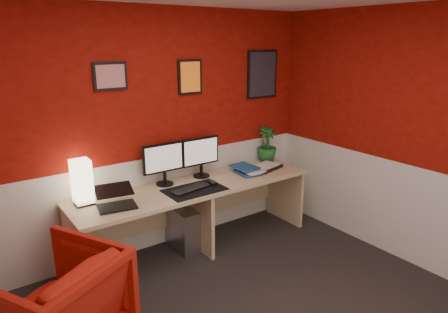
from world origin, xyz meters
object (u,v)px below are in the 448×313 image
pc_tower (182,228)px  zen_tray (266,167)px  shoji_lamp (82,183)px  laptop (116,196)px  potted_plant (267,144)px  armchair (54,305)px  desk (198,217)px  monitor_right (201,151)px  monitor_left (164,158)px

pc_tower → zen_tray: bearing=-6.4°
shoji_lamp → laptop: size_ratio=1.21×
potted_plant → armchair: (-2.75, -0.89, -0.56)m
desk → monitor_right: bearing=47.5°
desk → shoji_lamp: 1.25m
desk → monitor_right: monitor_right is taller
shoji_lamp → armchair: (-0.50, -0.85, -0.55)m
desk → monitor_left: monitor_left is taller
pc_tower → armchair: (-1.49, -0.80, 0.16)m
monitor_left → laptop: bearing=-155.7°
monitor_right → shoji_lamp: bearing=-179.1°
monitor_right → potted_plant: 0.97m
laptop → potted_plant: potted_plant is taller
pc_tower → armchair: 1.69m
zen_tray → monitor_right: bearing=166.1°
desk → pc_tower: (-0.12, 0.13, -0.14)m
monitor_left → pc_tower: bearing=-28.8°
pc_tower → laptop: bearing=-165.2°
monitor_left → potted_plant: 1.41m
potted_plant → armchair: bearing=-162.0°
zen_tray → pc_tower: bearing=173.7°
shoji_lamp → pc_tower: 1.21m
potted_plant → pc_tower: 1.46m
laptop → zen_tray: size_ratio=0.94×
monitor_left → zen_tray: (1.21, -0.20, -0.28)m
monitor_right → armchair: size_ratio=0.69×
desk → armchair: 1.74m
desk → zen_tray: bearing=0.4°
monitor_right → zen_tray: 0.84m
shoji_lamp → zen_tray: shoji_lamp is taller
shoji_lamp → monitor_right: bearing=0.9°
potted_plant → armchair: potted_plant is taller
armchair → pc_tower: bearing=-179.5°
monitor_left → zen_tray: monitor_left is taller
shoji_lamp → pc_tower: size_ratio=0.89×
zen_tray → shoji_lamp: bearing=175.3°
monitor_right → potted_plant: (0.96, 0.02, -0.07)m
zen_tray → laptop: bearing=-177.4°
desk → potted_plant: 1.30m
potted_plant → pc_tower: bearing=-175.9°
laptop → desk: bearing=15.2°
monitor_left → monitor_right: same height
potted_plant → armchair: size_ratio=0.51×
zen_tray → pc_tower: size_ratio=0.78×
desk → zen_tray: (0.95, 0.01, 0.38)m
monitor_right → pc_tower: 0.85m
desk → pc_tower: bearing=133.3°
zen_tray → armchair: (-2.56, -0.68, -0.36)m
laptop → monitor_left: (0.63, 0.28, 0.18)m
monitor_right → pc_tower: (-0.30, -0.07, -0.80)m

